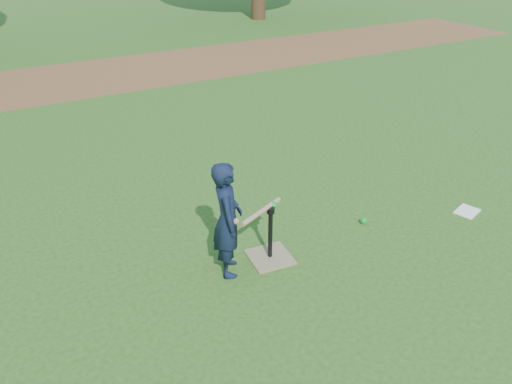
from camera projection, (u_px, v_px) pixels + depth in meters
ground at (283, 235)px, 5.63m from camera, size 80.00×80.00×0.00m
dirt_strip at (108, 75)px, 11.35m from camera, size 24.00×3.00×0.01m
child at (227, 220)px, 4.79m from camera, size 0.43×0.52×1.21m
wiffle_ball_ground at (364, 221)px, 5.83m from camera, size 0.08×0.08×0.08m
clipboard at (467, 211)px, 6.08m from camera, size 0.36×0.31×0.01m
batting_tee at (270, 249)px, 5.21m from camera, size 0.48×0.48×0.61m
swing_action at (261, 211)px, 4.90m from camera, size 0.62×0.29×0.08m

